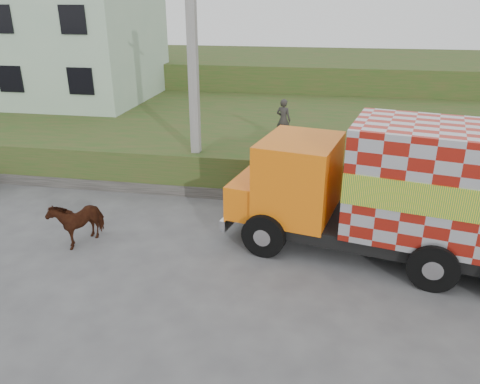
% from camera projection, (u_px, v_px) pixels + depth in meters
% --- Properties ---
extents(ground, '(120.00, 120.00, 0.00)m').
position_uv_depth(ground, '(190.00, 256.00, 12.81)').
color(ground, '#474749').
rests_on(ground, ground).
extents(embankment, '(40.00, 12.00, 1.50)m').
position_uv_depth(embankment, '(248.00, 134.00, 21.62)').
color(embankment, '#27501A').
rests_on(embankment, ground).
extents(embankment_far, '(40.00, 12.00, 3.00)m').
position_uv_depth(embankment_far, '(276.00, 77.00, 32.24)').
color(embankment_far, '#27501A').
rests_on(embankment_far, ground).
extents(retaining_strip, '(16.00, 0.50, 0.40)m').
position_uv_depth(retaining_strip, '(168.00, 188.00, 16.88)').
color(retaining_strip, '#595651').
rests_on(retaining_strip, ground).
extents(building, '(10.00, 8.00, 6.00)m').
position_uv_depth(building, '(53.00, 40.00, 24.71)').
color(building, '#A8C1A5').
rests_on(building, embankment).
extents(utility_pole, '(1.20, 0.30, 8.00)m').
position_uv_depth(utility_pole, '(194.00, 78.00, 15.60)').
color(utility_pole, gray).
rests_on(utility_pole, ground).
extents(cargo_truck, '(8.73, 4.37, 3.73)m').
position_uv_depth(cargo_truck, '(405.00, 192.00, 12.05)').
color(cargo_truck, black).
rests_on(cargo_truck, ground).
extents(cow, '(1.25, 1.74, 1.34)m').
position_uv_depth(cow, '(78.00, 220.00, 13.37)').
color(cow, '#37180D').
rests_on(cow, ground).
extents(pedestrian, '(0.67, 0.56, 1.59)m').
position_uv_depth(pedestrian, '(283.00, 120.00, 17.68)').
color(pedestrian, '#332F2D').
rests_on(pedestrian, embankment).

